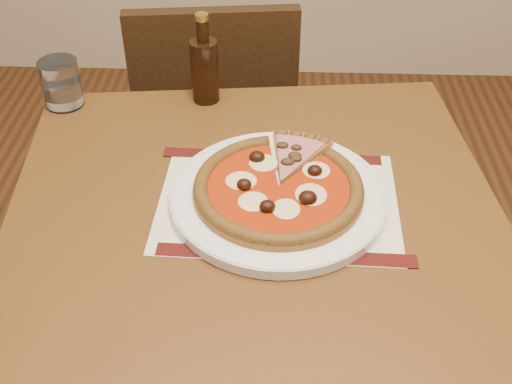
% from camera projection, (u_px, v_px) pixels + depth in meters
% --- Properties ---
extents(table, '(0.88, 0.88, 0.75)m').
position_uv_depth(table, '(256.00, 259.00, 1.09)').
color(table, brown).
rests_on(table, ground).
extents(chair_far, '(0.44, 0.44, 0.84)m').
position_uv_depth(chair_far, '(216.00, 123.00, 1.72)').
color(chair_far, black).
rests_on(chair_far, ground).
extents(placemat, '(0.40, 0.29, 0.00)m').
position_uv_depth(placemat, '(278.00, 202.00, 1.05)').
color(placemat, silver).
rests_on(placemat, table).
extents(plate, '(0.35, 0.35, 0.02)m').
position_uv_depth(plate, '(278.00, 197.00, 1.04)').
color(plate, white).
rests_on(plate, placemat).
extents(pizza, '(0.28, 0.28, 0.04)m').
position_uv_depth(pizza, '(278.00, 188.00, 1.03)').
color(pizza, '#9D5E26').
rests_on(pizza, plate).
extents(ham_slice, '(0.11, 0.15, 0.02)m').
position_uv_depth(ham_slice, '(303.00, 157.00, 1.10)').
color(ham_slice, '#9D5E26').
rests_on(ham_slice, plate).
extents(water_glass, '(0.08, 0.08, 0.09)m').
position_uv_depth(water_glass, '(61.00, 83.00, 1.26)').
color(water_glass, white).
rests_on(water_glass, table).
extents(bottle, '(0.05, 0.05, 0.18)m').
position_uv_depth(bottle, '(205.00, 68.00, 1.26)').
color(bottle, black).
rests_on(bottle, table).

